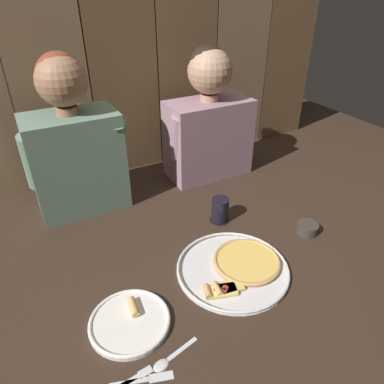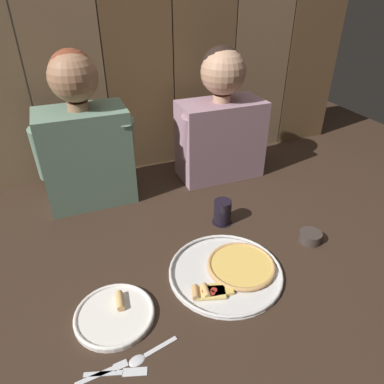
{
  "view_description": "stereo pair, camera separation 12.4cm",
  "coord_description": "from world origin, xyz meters",
  "px_view_note": "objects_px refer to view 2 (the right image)",
  "views": [
    {
      "loc": [
        -0.49,
        -0.83,
        0.83
      ],
      "look_at": [
        0.01,
        0.1,
        0.18
      ],
      "focal_mm": 32.75,
      "sensor_mm": 36.0,
      "label": 1
    },
    {
      "loc": [
        -0.38,
        -0.88,
        0.83
      ],
      "look_at": [
        0.01,
        0.1,
        0.18
      ],
      "focal_mm": 32.75,
      "sensor_mm": 36.0,
      "label": 2
    }
  ],
  "objects_px": {
    "drinking_glass": "(222,212)",
    "dinner_plate": "(115,314)",
    "pizza_tray": "(230,270)",
    "diner_left": "(84,138)",
    "diner_right": "(221,120)",
    "dipping_bowl": "(310,236)"
  },
  "relations": [
    {
      "from": "drinking_glass",
      "to": "dinner_plate",
      "type": "bearing_deg",
      "value": -148.36
    },
    {
      "from": "pizza_tray",
      "to": "diner_left",
      "type": "distance_m",
      "value": 0.77
    },
    {
      "from": "diner_right",
      "to": "drinking_glass",
      "type": "bearing_deg",
      "value": -113.33
    },
    {
      "from": "diner_right",
      "to": "pizza_tray",
      "type": "bearing_deg",
      "value": -111.98
    },
    {
      "from": "dipping_bowl",
      "to": "diner_right",
      "type": "height_order",
      "value": "diner_right"
    },
    {
      "from": "diner_left",
      "to": "diner_right",
      "type": "xyz_separation_m",
      "value": [
        0.6,
        0.0,
        -0.01
      ]
    },
    {
      "from": "diner_right",
      "to": "dipping_bowl",
      "type": "bearing_deg",
      "value": -81.27
    },
    {
      "from": "pizza_tray",
      "to": "diner_right",
      "type": "relative_size",
      "value": 0.63
    },
    {
      "from": "dinner_plate",
      "to": "drinking_glass",
      "type": "distance_m",
      "value": 0.57
    },
    {
      "from": "diner_left",
      "to": "dinner_plate",
      "type": "bearing_deg",
      "value": -93.09
    },
    {
      "from": "pizza_tray",
      "to": "diner_right",
      "type": "distance_m",
      "value": 0.73
    },
    {
      "from": "dinner_plate",
      "to": "drinking_glass",
      "type": "xyz_separation_m",
      "value": [
        0.48,
        0.3,
        0.04
      ]
    },
    {
      "from": "dinner_plate",
      "to": "drinking_glass",
      "type": "relative_size",
      "value": 2.32
    },
    {
      "from": "pizza_tray",
      "to": "diner_left",
      "type": "xyz_separation_m",
      "value": [
        -0.35,
        0.63,
        0.27
      ]
    },
    {
      "from": "dinner_plate",
      "to": "drinking_glass",
      "type": "bearing_deg",
      "value": 31.64
    },
    {
      "from": "dinner_plate",
      "to": "diner_left",
      "type": "bearing_deg",
      "value": 86.91
    },
    {
      "from": "pizza_tray",
      "to": "diner_right",
      "type": "bearing_deg",
      "value": 68.02
    },
    {
      "from": "pizza_tray",
      "to": "drinking_glass",
      "type": "distance_m",
      "value": 0.28
    },
    {
      "from": "pizza_tray",
      "to": "drinking_glass",
      "type": "relative_size",
      "value": 3.76
    },
    {
      "from": "diner_left",
      "to": "diner_right",
      "type": "distance_m",
      "value": 0.6
    },
    {
      "from": "drinking_glass",
      "to": "diner_left",
      "type": "relative_size",
      "value": 0.16
    },
    {
      "from": "diner_left",
      "to": "pizza_tray",
      "type": "bearing_deg",
      "value": -60.76
    }
  ]
}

